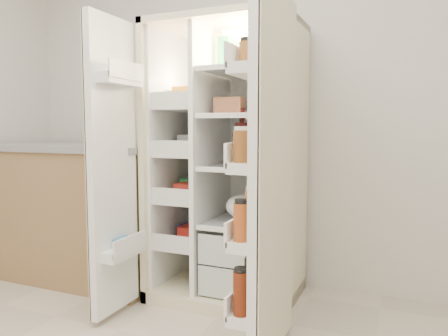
% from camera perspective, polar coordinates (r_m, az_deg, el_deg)
% --- Properties ---
extents(wall_back, '(4.00, 0.02, 2.70)m').
position_cam_1_polar(wall_back, '(3.14, 4.64, 9.45)').
color(wall_back, silver).
rests_on(wall_back, floor).
extents(refrigerator, '(0.92, 0.70, 1.80)m').
position_cam_1_polar(refrigerator, '(2.85, 1.19, -2.36)').
color(refrigerator, beige).
rests_on(refrigerator, floor).
extents(freezer_door, '(0.15, 0.40, 1.72)m').
position_cam_1_polar(freezer_door, '(2.56, -14.71, -0.04)').
color(freezer_door, white).
rests_on(freezer_door, floor).
extents(fridge_door, '(0.17, 0.58, 1.72)m').
position_cam_1_polar(fridge_door, '(2.03, 6.08, -1.75)').
color(fridge_door, white).
rests_on(fridge_door, floor).
extents(kitchen_counter, '(1.39, 0.74, 1.01)m').
position_cam_1_polar(kitchen_counter, '(3.41, -18.35, -5.40)').
color(kitchen_counter, '#94694A').
rests_on(kitchen_counter, floor).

